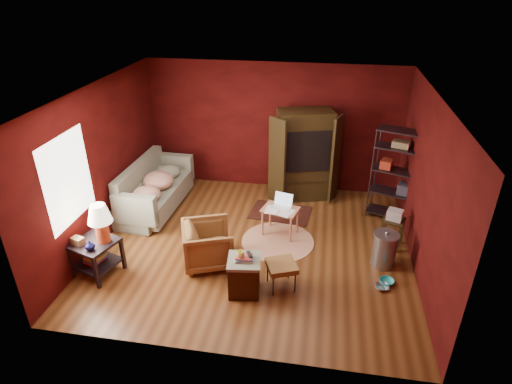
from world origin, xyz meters
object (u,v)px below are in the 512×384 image
at_px(wire_shelving, 397,172).
at_px(armchair, 208,243).
at_px(tv_armoire, 304,154).
at_px(sofa, 153,190).
at_px(side_table, 98,233).
at_px(hamper, 244,275).
at_px(laptop_desk, 281,211).

bearing_deg(wire_shelving, armchair, -127.75).
relative_size(tv_armoire, wire_shelving, 1.05).
bearing_deg(tv_armoire, sofa, -177.13).
distance_m(side_table, hamper, 2.42).
relative_size(sofa, tv_armoire, 1.10).
distance_m(side_table, tv_armoire, 4.42).
relative_size(laptop_desk, wire_shelving, 0.43).
relative_size(laptop_desk, tv_armoire, 0.41).
xyz_separation_m(laptop_desk, wire_shelving, (2.12, 0.98, 0.52)).
bearing_deg(laptop_desk, wire_shelving, 39.97).
distance_m(armchair, hamper, 0.97).
relative_size(sofa, side_table, 1.70).
bearing_deg(hamper, laptop_desk, 78.30).
xyz_separation_m(sofa, hamper, (2.35, -2.28, -0.10)).
height_order(laptop_desk, tv_armoire, tv_armoire).
distance_m(sofa, side_table, 2.21).
relative_size(sofa, laptop_desk, 2.68).
distance_m(sofa, hamper, 3.28).
bearing_deg(laptop_desk, sofa, -176.54).
bearing_deg(tv_armoire, laptop_desk, -116.54).
bearing_deg(armchair, sofa, 23.53).
bearing_deg(armchair, tv_armoire, -48.28).
xyz_separation_m(laptop_desk, tv_armoire, (0.30, 1.57, 0.52)).
height_order(sofa, wire_shelving, wire_shelving).
height_order(hamper, laptop_desk, laptop_desk).
bearing_deg(sofa, wire_shelving, -79.47).
height_order(sofa, hamper, sofa).
relative_size(side_table, laptop_desk, 1.58).
xyz_separation_m(armchair, side_table, (-1.64, -0.53, 0.35)).
height_order(armchair, hamper, armchair).
bearing_deg(laptop_desk, armchair, -119.81).
bearing_deg(sofa, laptop_desk, -96.14).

